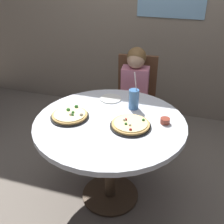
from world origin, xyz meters
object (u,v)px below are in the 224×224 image
pizza_cheese (70,115)px  soda_cup (134,99)px  dining_table (110,133)px  chair_wooden (136,97)px  plate_small (111,99)px  pizza_veggie (130,125)px  diner_child (133,109)px  sauce_bowl (165,121)px

pizza_cheese → soda_cup: 0.51m
dining_table → soda_cup: (0.12, 0.25, 0.19)m
chair_wooden → pizza_cheese: (-0.29, -0.93, 0.24)m
dining_table → chair_wooden: bearing=90.7°
soda_cup → plate_small: (-0.22, 0.10, -0.08)m
dining_table → pizza_veggie: 0.21m
soda_cup → chair_wooden: bearing=101.1°
diner_child → dining_table: bearing=-90.7°
chair_wooden → sauce_bowl: bearing=-63.4°
chair_wooden → sauce_bowl: (0.40, -0.80, 0.24)m
diner_child → plate_small: bearing=-107.2°
pizza_veggie → soda_cup: size_ratio=0.96×
soda_cup → sauce_bowl: soda_cup is taller
dining_table → sauce_bowl: sauce_bowl is taller
chair_wooden → sauce_bowl: chair_wooden is taller
chair_wooden → dining_table: bearing=-89.3°
pizza_veggie → dining_table: bearing=169.7°
dining_table → plate_small: plate_small is taller
diner_child → plate_small: 0.47m
soda_cup → plate_small: 0.25m
chair_wooden → soda_cup: 0.72m
pizza_cheese → sauce_bowl: bearing=11.0°
pizza_veggie → soda_cup: soda_cup is taller
pizza_cheese → sauce_bowl: pizza_cheese is taller
soda_cup → plate_small: bearing=156.5°
plate_small → chair_wooden: bearing=80.2°
pizza_veggie → pizza_cheese: pizza_cheese is taller
pizza_cheese → soda_cup: bearing=34.4°
dining_table → diner_child: bearing=89.3°
dining_table → soda_cup: bearing=64.8°
pizza_cheese → chair_wooden: bearing=72.6°
chair_wooden → pizza_veggie: 0.97m
pizza_veggie → soda_cup: bearing=99.6°
diner_child → soda_cup: 0.59m
chair_wooden → pizza_veggie: size_ratio=3.22×
soda_cup → plate_small: size_ratio=1.71×
chair_wooden → soda_cup: (0.13, -0.65, 0.30)m
soda_cup → pizza_veggie: bearing=-80.4°
dining_table → pizza_veggie: bearing=-10.3°
dining_table → sauce_bowl: (0.39, 0.09, 0.13)m
dining_table → sauce_bowl: size_ratio=16.08×
sauce_bowl → pizza_cheese: bearing=-169.0°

